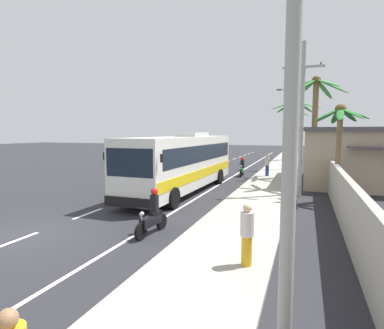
# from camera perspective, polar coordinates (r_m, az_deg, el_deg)

# --- Properties ---
(ground_plane) EXTENTS (160.00, 160.00, 0.00)m
(ground_plane) POSITION_cam_1_polar(r_m,az_deg,el_deg) (12.86, -27.17, -11.31)
(ground_plane) COLOR #28282D
(sidewalk_kerb) EXTENTS (3.20, 90.00, 0.14)m
(sidewalk_kerb) POSITION_cam_1_polar(r_m,az_deg,el_deg) (18.78, 12.47, -5.27)
(sidewalk_kerb) COLOR #A8A399
(sidewalk_kerb) RESTS_ON ground
(lane_markings) EXTENTS (3.66, 71.49, 0.01)m
(lane_markings) POSITION_cam_1_polar(r_m,az_deg,el_deg) (24.49, 3.17, -2.71)
(lane_markings) COLOR white
(lane_markings) RESTS_ON ground
(boundary_wall) EXTENTS (0.24, 60.00, 2.01)m
(boundary_wall) POSITION_cam_1_polar(r_m,az_deg,el_deg) (22.50, 23.52, -1.38)
(boundary_wall) COLOR #9E998E
(boundary_wall) RESTS_ON ground
(coach_bus_foreground) EXTENTS (3.16, 12.28, 3.66)m
(coach_bus_foreground) POSITION_cam_1_polar(r_m,az_deg,el_deg) (19.31, -1.57, 0.68)
(coach_bus_foreground) COLOR silver
(coach_bus_foreground) RESTS_ON ground
(motorcycle_beside_bus) EXTENTS (0.56, 1.96, 1.56)m
(motorcycle_beside_bus) POSITION_cam_1_polar(r_m,az_deg,el_deg) (26.55, 9.05, -0.71)
(motorcycle_beside_bus) COLOR black
(motorcycle_beside_bus) RESTS_ON ground
(motorcycle_trailing) EXTENTS (0.56, 1.96, 1.66)m
(motorcycle_trailing) POSITION_cam_1_polar(r_m,az_deg,el_deg) (11.53, -7.16, -9.18)
(motorcycle_trailing) COLOR black
(motorcycle_trailing) RESTS_ON ground
(pedestrian_near_kerb) EXTENTS (0.36, 0.36, 1.76)m
(pedestrian_near_kerb) POSITION_cam_1_polar(r_m,az_deg,el_deg) (26.02, 13.47, 0.01)
(pedestrian_near_kerb) COLOR navy
(pedestrian_near_kerb) RESTS_ON sidewalk_kerb
(pedestrian_far_walk) EXTENTS (0.36, 0.36, 1.67)m
(pedestrian_far_walk) POSITION_cam_1_polar(r_m,az_deg,el_deg) (8.58, 9.93, -12.15)
(pedestrian_far_walk) COLOR gold
(pedestrian_far_walk) RESTS_ON sidewalk_kerb
(utility_pole_nearest) EXTENTS (1.97, 0.24, 9.60)m
(utility_pole_nearest) POSITION_cam_1_polar(r_m,az_deg,el_deg) (5.34, 17.88, 19.80)
(utility_pole_nearest) COLOR #9E9E99
(utility_pole_nearest) RESTS_ON ground
(utility_pole_mid) EXTENTS (2.21, 0.24, 8.57)m
(utility_pole_mid) POSITION_cam_1_polar(r_m,az_deg,el_deg) (18.67, 19.24, 8.06)
(utility_pole_mid) COLOR #9E9E99
(utility_pole_mid) RESTS_ON ground
(utility_pole_far) EXTENTS (3.45, 0.24, 10.13)m
(utility_pole_far) POSITION_cam_1_polar(r_m,az_deg,el_deg) (32.18, 19.22, 8.58)
(utility_pole_far) COLOR #9E9E99
(utility_pole_far) RESTS_ON ground
(palm_nearest) EXTENTS (3.65, 3.51, 6.25)m
(palm_nearest) POSITION_cam_1_polar(r_m,az_deg,el_deg) (25.57, 18.14, 7.75)
(palm_nearest) COLOR brown
(palm_nearest) RESTS_ON ground
(palm_second) EXTENTS (2.70, 2.66, 5.09)m
(palm_second) POSITION_cam_1_polar(r_m,az_deg,el_deg) (17.93, 25.21, 5.70)
(palm_second) COLOR brown
(palm_second) RESTS_ON ground
(palm_third) EXTENTS (3.12, 3.19, 6.66)m
(palm_third) POSITION_cam_1_polar(r_m,az_deg,el_deg) (42.37, 18.38, 7.28)
(palm_third) COLOR brown
(palm_third) RESTS_ON ground
(palm_fourth) EXTENTS (3.98, 3.35, 7.16)m
(palm_fourth) POSITION_cam_1_polar(r_m,az_deg,el_deg) (21.53, 21.37, 8.67)
(palm_fourth) COLOR brown
(palm_fourth) RESTS_ON ground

